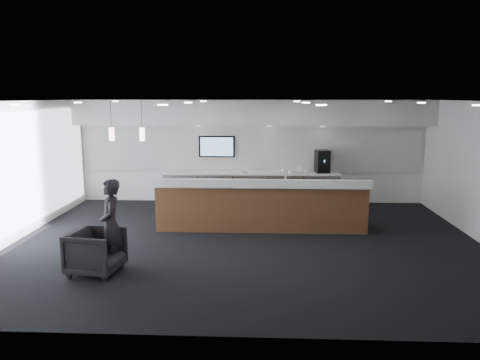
{
  "coord_description": "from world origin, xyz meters",
  "views": [
    {
      "loc": [
        0.32,
        -9.64,
        3.1
      ],
      "look_at": [
        -0.2,
        1.3,
        1.13
      ],
      "focal_mm": 35.0,
      "sensor_mm": 36.0,
      "label": 1
    }
  ],
  "objects_px": {
    "service_counter": "(261,205)",
    "lounge_guest": "(111,224)",
    "coffee_machine": "(322,161)",
    "armchair": "(96,252)"
  },
  "relations": [
    {
      "from": "service_counter",
      "to": "armchair",
      "type": "bearing_deg",
      "value": -135.02
    },
    {
      "from": "service_counter",
      "to": "armchair",
      "type": "height_order",
      "value": "service_counter"
    },
    {
      "from": "lounge_guest",
      "to": "armchair",
      "type": "bearing_deg",
      "value": -55.33
    },
    {
      "from": "service_counter",
      "to": "lounge_guest",
      "type": "xyz_separation_m",
      "value": [
        -2.7,
        -2.64,
        0.24
      ]
    },
    {
      "from": "service_counter",
      "to": "coffee_machine",
      "type": "height_order",
      "value": "coffee_machine"
    },
    {
      "from": "service_counter",
      "to": "coffee_machine",
      "type": "bearing_deg",
      "value": 56.32
    },
    {
      "from": "service_counter",
      "to": "armchair",
      "type": "distance_m",
      "value": 4.11
    },
    {
      "from": "service_counter",
      "to": "armchair",
      "type": "xyz_separation_m",
      "value": [
        -2.9,
        -2.91,
        -0.18
      ]
    },
    {
      "from": "service_counter",
      "to": "armchair",
      "type": "relative_size",
      "value": 5.72
    },
    {
      "from": "service_counter",
      "to": "lounge_guest",
      "type": "height_order",
      "value": "lounge_guest"
    }
  ]
}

